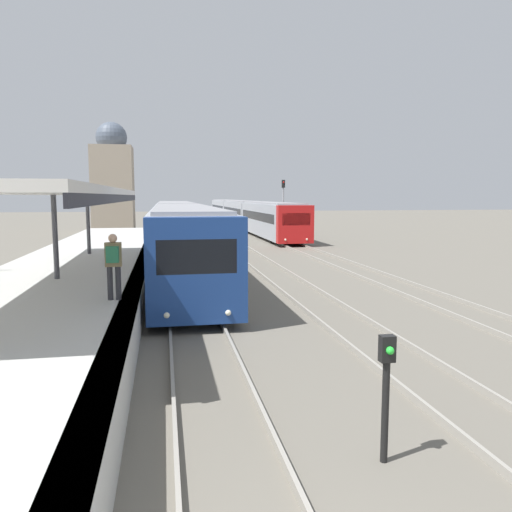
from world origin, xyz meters
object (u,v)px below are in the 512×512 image
(train_near, at_px, (179,228))
(signal_mast_far, at_px, (283,201))
(signal_post_near, at_px, (386,384))
(train_far, at_px, (243,212))
(person_on_platform, at_px, (113,261))

(train_near, height_order, signal_mast_far, signal_mast_far)
(train_near, relative_size, signal_post_near, 18.47)
(signal_post_near, bearing_deg, train_far, 83.18)
(person_on_platform, distance_m, signal_mast_far, 33.66)
(person_on_platform, bearing_deg, train_near, 82.83)
(person_on_platform, bearing_deg, train_far, 77.18)
(signal_post_near, xyz_separation_m, signal_mast_far, (7.75, 38.17, 2.09))
(person_on_platform, relative_size, signal_post_near, 0.93)
(train_far, distance_m, signal_mast_far, 14.74)
(train_far, bearing_deg, signal_post_near, -96.82)
(signal_mast_far, bearing_deg, train_far, 95.63)
(person_on_platform, xyz_separation_m, signal_post_near, (4.17, -6.72, -0.91))
(train_far, height_order, signal_mast_far, signal_mast_far)
(signal_mast_far, bearing_deg, train_near, -123.43)
(person_on_platform, distance_m, signal_post_near, 7.96)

